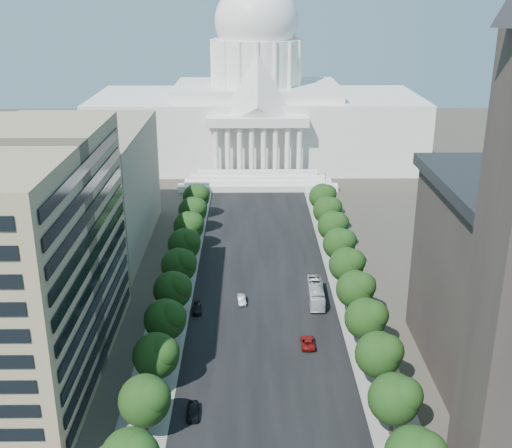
{
  "coord_description": "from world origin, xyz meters",
  "views": [
    {
      "loc": [
        -2.77,
        -53.98,
        61.79
      ],
      "look_at": [
        -1.43,
        72.17,
        15.5
      ],
      "focal_mm": 45.0,
      "sensor_mm": 36.0,
      "label": 1
    }
  ],
  "objects_px": {
    "car_silver": "(241,300)",
    "city_bus": "(316,293)",
    "car_red": "(308,342)",
    "car_dark_b": "(197,309)",
    "car_dark_a": "(193,411)"
  },
  "relations": [
    {
      "from": "car_silver",
      "to": "city_bus",
      "type": "xyz_separation_m",
      "value": [
        15.66,
        0.88,
        1.04
      ]
    },
    {
      "from": "car_silver",
      "to": "car_red",
      "type": "relative_size",
      "value": 0.83
    },
    {
      "from": "car_red",
      "to": "car_dark_b",
      "type": "relative_size",
      "value": 1.15
    },
    {
      "from": "car_red",
      "to": "city_bus",
      "type": "distance_m",
      "value": 18.59
    },
    {
      "from": "car_dark_a",
      "to": "car_red",
      "type": "bearing_deg",
      "value": 43.74
    },
    {
      "from": "car_red",
      "to": "car_silver",
      "type": "bearing_deg",
      "value": -54.04
    },
    {
      "from": "car_silver",
      "to": "city_bus",
      "type": "bearing_deg",
      "value": -2.96
    },
    {
      "from": "car_silver",
      "to": "car_dark_b",
      "type": "xyz_separation_m",
      "value": [
        -8.97,
        -3.82,
        -0.06
      ]
    },
    {
      "from": "city_bus",
      "to": "car_dark_b",
      "type": "bearing_deg",
      "value": -167.28
    },
    {
      "from": "car_silver",
      "to": "city_bus",
      "type": "distance_m",
      "value": 15.71
    },
    {
      "from": "car_dark_b",
      "to": "city_bus",
      "type": "height_order",
      "value": "city_bus"
    },
    {
      "from": "car_red",
      "to": "car_dark_b",
      "type": "distance_m",
      "value": 25.31
    },
    {
      "from": "car_silver",
      "to": "car_red",
      "type": "distance_m",
      "value": 21.36
    },
    {
      "from": "car_red",
      "to": "car_dark_b",
      "type": "xyz_separation_m",
      "value": [
        -21.36,
        13.57,
        -0.07
      ]
    },
    {
      "from": "car_dark_a",
      "to": "car_silver",
      "type": "relative_size",
      "value": 1.07
    }
  ]
}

